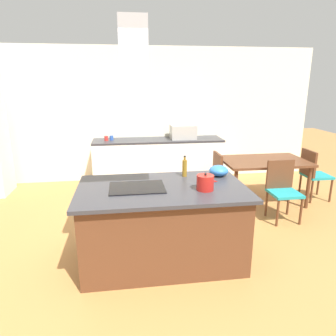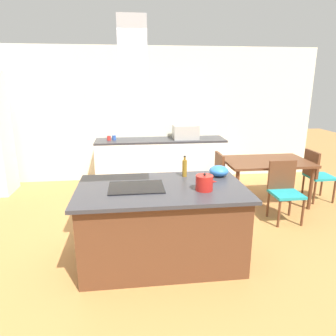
{
  "view_description": "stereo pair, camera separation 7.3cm",
  "coord_description": "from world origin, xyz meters",
  "px_view_note": "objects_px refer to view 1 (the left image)",
  "views": [
    {
      "loc": [
        -0.39,
        -3.21,
        2.03
      ],
      "look_at": [
        0.12,
        0.4,
        1.0
      ],
      "focal_mm": 33.04,
      "sensor_mm": 36.0,
      "label": 1
    },
    {
      "loc": [
        -0.32,
        -3.22,
        2.03
      ],
      "look_at": [
        0.12,
        0.4,
        1.0
      ],
      "focal_mm": 33.04,
      "sensor_mm": 36.0,
      "label": 2
    }
  ],
  "objects_px": {
    "mixing_bowl": "(219,171)",
    "chair_facing_island": "(282,186)",
    "countertop_microwave": "(183,132)",
    "chair_at_right_end": "(313,172)",
    "chair_at_left_end": "(211,176)",
    "coffee_mug_red": "(106,138)",
    "coffee_mug_blue": "(111,138)",
    "cooktop": "(137,187)",
    "tea_kettle": "(205,183)",
    "dining_table": "(264,165)",
    "olive_oil_bottle": "(185,168)",
    "range_hood": "(134,73)"
  },
  "relations": [
    {
      "from": "olive_oil_bottle",
      "to": "chair_facing_island",
      "type": "height_order",
      "value": "olive_oil_bottle"
    },
    {
      "from": "cooktop",
      "to": "chair_at_left_end",
      "type": "height_order",
      "value": "cooktop"
    },
    {
      "from": "cooktop",
      "to": "chair_at_right_end",
      "type": "bearing_deg",
      "value": 26.34
    },
    {
      "from": "cooktop",
      "to": "chair_at_right_end",
      "type": "xyz_separation_m",
      "value": [
        3.12,
        1.54,
        -0.4
      ]
    },
    {
      "from": "cooktop",
      "to": "coffee_mug_blue",
      "type": "distance_m",
      "value": 2.95
    },
    {
      "from": "dining_table",
      "to": "chair_facing_island",
      "type": "relative_size",
      "value": 1.57
    },
    {
      "from": "dining_table",
      "to": "coffee_mug_red",
      "type": "bearing_deg",
      "value": 153.29
    },
    {
      "from": "cooktop",
      "to": "mixing_bowl",
      "type": "xyz_separation_m",
      "value": [
        1.02,
        0.32,
        0.06
      ]
    },
    {
      "from": "tea_kettle",
      "to": "chair_at_left_end",
      "type": "bearing_deg",
      "value": 71.76
    },
    {
      "from": "countertop_microwave",
      "to": "chair_at_right_end",
      "type": "height_order",
      "value": "countertop_microwave"
    },
    {
      "from": "mixing_bowl",
      "to": "countertop_microwave",
      "type": "height_order",
      "value": "countertop_microwave"
    },
    {
      "from": "chair_at_right_end",
      "to": "chair_at_left_end",
      "type": "xyz_separation_m",
      "value": [
        -1.83,
        0.0,
        0.0
      ]
    },
    {
      "from": "coffee_mug_blue",
      "to": "cooktop",
      "type": "bearing_deg",
      "value": -82.78
    },
    {
      "from": "chair_at_left_end",
      "to": "chair_at_right_end",
      "type": "bearing_deg",
      "value": 0.0
    },
    {
      "from": "mixing_bowl",
      "to": "chair_at_left_end",
      "type": "distance_m",
      "value": 1.33
    },
    {
      "from": "coffee_mug_blue",
      "to": "chair_at_left_end",
      "type": "distance_m",
      "value": 2.2
    },
    {
      "from": "tea_kettle",
      "to": "olive_oil_bottle",
      "type": "xyz_separation_m",
      "value": [
        -0.13,
        0.52,
        0.03
      ]
    },
    {
      "from": "chair_at_right_end",
      "to": "coffee_mug_red",
      "type": "bearing_deg",
      "value": 159.46
    },
    {
      "from": "olive_oil_bottle",
      "to": "tea_kettle",
      "type": "bearing_deg",
      "value": -76.33
    },
    {
      "from": "chair_at_right_end",
      "to": "cooktop",
      "type": "bearing_deg",
      "value": -153.66
    },
    {
      "from": "olive_oil_bottle",
      "to": "coffee_mug_red",
      "type": "xyz_separation_m",
      "value": [
        -1.07,
        2.53,
        -0.06
      ]
    },
    {
      "from": "range_hood",
      "to": "mixing_bowl",
      "type": "bearing_deg",
      "value": 17.22
    },
    {
      "from": "tea_kettle",
      "to": "chair_at_right_end",
      "type": "relative_size",
      "value": 0.27
    },
    {
      "from": "olive_oil_bottle",
      "to": "chair_at_right_end",
      "type": "height_order",
      "value": "olive_oil_bottle"
    },
    {
      "from": "olive_oil_bottle",
      "to": "mixing_bowl",
      "type": "distance_m",
      "value": 0.43
    },
    {
      "from": "coffee_mug_red",
      "to": "chair_facing_island",
      "type": "distance_m",
      "value": 3.37
    },
    {
      "from": "cooktop",
      "to": "chair_at_right_end",
      "type": "distance_m",
      "value": 3.5
    },
    {
      "from": "cooktop",
      "to": "chair_facing_island",
      "type": "height_order",
      "value": "cooktop"
    },
    {
      "from": "mixing_bowl",
      "to": "chair_facing_island",
      "type": "height_order",
      "value": "mixing_bowl"
    },
    {
      "from": "olive_oil_bottle",
      "to": "coffee_mug_red",
      "type": "bearing_deg",
      "value": 112.82
    },
    {
      "from": "tea_kettle",
      "to": "chair_at_right_end",
      "type": "bearing_deg",
      "value": 35.48
    },
    {
      "from": "coffee_mug_red",
      "to": "countertop_microwave",
      "type": "bearing_deg",
      "value": -0.19
    },
    {
      "from": "coffee_mug_red",
      "to": "dining_table",
      "type": "distance_m",
      "value": 3.0
    },
    {
      "from": "coffee_mug_red",
      "to": "coffee_mug_blue",
      "type": "xyz_separation_m",
      "value": [
        0.1,
        0.04,
        0.0
      ]
    },
    {
      "from": "mixing_bowl",
      "to": "chair_at_left_end",
      "type": "bearing_deg",
      "value": 77.82
    },
    {
      "from": "coffee_mug_red",
      "to": "coffee_mug_blue",
      "type": "bearing_deg",
      "value": 21.0
    },
    {
      "from": "olive_oil_bottle",
      "to": "coffee_mug_blue",
      "type": "relative_size",
      "value": 2.87
    },
    {
      "from": "cooktop",
      "to": "olive_oil_bottle",
      "type": "height_order",
      "value": "olive_oil_bottle"
    },
    {
      "from": "tea_kettle",
      "to": "chair_facing_island",
      "type": "height_order",
      "value": "tea_kettle"
    },
    {
      "from": "tea_kettle",
      "to": "olive_oil_bottle",
      "type": "relative_size",
      "value": 0.92
    },
    {
      "from": "mixing_bowl",
      "to": "chair_at_left_end",
      "type": "xyz_separation_m",
      "value": [
        0.26,
        1.23,
        -0.46
      ]
    },
    {
      "from": "coffee_mug_blue",
      "to": "chair_facing_island",
      "type": "bearing_deg",
      "value": -38.52
    },
    {
      "from": "chair_facing_island",
      "to": "olive_oil_bottle",
      "type": "bearing_deg",
      "value": -161.85
    },
    {
      "from": "chair_at_left_end",
      "to": "cooktop",
      "type": "bearing_deg",
      "value": -129.8
    },
    {
      "from": "coffee_mug_red",
      "to": "chair_at_right_end",
      "type": "distance_m",
      "value": 3.85
    },
    {
      "from": "cooktop",
      "to": "tea_kettle",
      "type": "bearing_deg",
      "value": -12.74
    },
    {
      "from": "tea_kettle",
      "to": "mixing_bowl",
      "type": "distance_m",
      "value": 0.56
    },
    {
      "from": "cooktop",
      "to": "olive_oil_bottle",
      "type": "bearing_deg",
      "value": 30.48
    },
    {
      "from": "olive_oil_bottle",
      "to": "coffee_mug_red",
      "type": "height_order",
      "value": "olive_oil_bottle"
    },
    {
      "from": "coffee_mug_red",
      "to": "chair_facing_island",
      "type": "xyz_separation_m",
      "value": [
        2.67,
        -2.01,
        -0.44
      ]
    }
  ]
}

